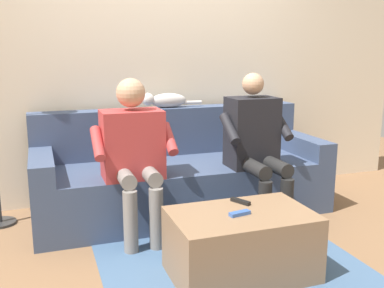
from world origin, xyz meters
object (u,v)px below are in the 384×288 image
object	(u,v)px
person_left_seated	(255,140)
remote_black	(240,201)
cat_on_backrest	(165,100)
person_right_seated	(134,148)
coffee_table	(241,244)
couch	(181,176)
remote_blue	(240,213)

from	to	relation	value
person_left_seated	remote_black	bearing A→B (deg)	56.25
cat_on_backrest	person_right_seated	bearing A→B (deg)	58.22
person_right_seated	remote_black	xyz separation A→B (m)	(-0.55, 0.65, -0.25)
coffee_table	remote_black	world-z (taller)	remote_black
couch	remote_blue	xyz separation A→B (m)	(0.03, 1.24, 0.11)
cat_on_backrest	person_left_seated	bearing A→B (deg)	126.81
couch	remote_blue	bearing A→B (deg)	88.72
person_left_seated	remote_black	distance (m)	0.79
couch	cat_on_backrest	bearing A→B (deg)	-79.47
person_right_seated	cat_on_backrest	xyz separation A→B (m)	(-0.43, -0.69, 0.26)
couch	remote_blue	distance (m)	1.25
remote_black	person_right_seated	bearing A→B (deg)	13.81
person_right_seated	couch	bearing A→B (deg)	-139.99
person_right_seated	cat_on_backrest	size ratio (longest dim) A/B	2.12
person_right_seated	coffee_table	bearing A→B (deg)	120.91
person_left_seated	remote_blue	size ratio (longest dim) A/B	8.99
coffee_table	person_left_seated	distance (m)	1.03
couch	remote_black	distance (m)	1.06
couch	cat_on_backrest	size ratio (longest dim) A/B	4.39
coffee_table	cat_on_backrest	size ratio (longest dim) A/B	1.55
coffee_table	person_right_seated	xyz separation A→B (m)	(0.48, -0.81, 0.46)
person_right_seated	cat_on_backrest	bearing A→B (deg)	-121.78
couch	cat_on_backrest	distance (m)	0.69
person_left_seated	remote_black	size ratio (longest dim) A/B	8.33
couch	remote_black	size ratio (longest dim) A/B	16.97
remote_black	couch	bearing A→B (deg)	-22.89
couch	person_right_seated	xyz separation A→B (m)	(0.48, 0.41, 0.36)
coffee_table	person_left_seated	xyz separation A→B (m)	(-0.48, -0.78, 0.46)
person_left_seated	cat_on_backrest	distance (m)	0.93
cat_on_backrest	remote_black	size ratio (longest dim) A/B	3.86
remote_blue	remote_black	distance (m)	0.21
coffee_table	remote_blue	bearing A→B (deg)	48.01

